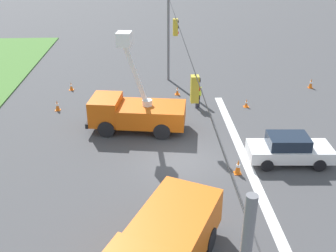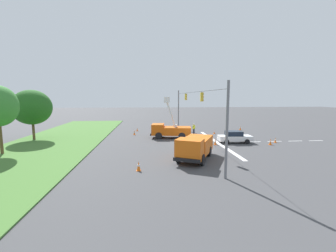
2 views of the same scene
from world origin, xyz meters
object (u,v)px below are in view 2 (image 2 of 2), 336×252
(road_worker, at_px, (194,128))
(traffic_cone_foreground_left, at_px, (275,140))
(traffic_cone_foreground_right, at_px, (137,129))
(sedan_white, at_px, (234,137))
(traffic_cone_lane_edge_b, at_px, (184,130))
(traffic_cone_far_right, at_px, (214,132))
(traffic_cone_mid_left, at_px, (270,142))
(tree_east, at_px, (32,107))
(traffic_cone_near_bucket, at_px, (240,128))
(traffic_cone_mid_right, at_px, (134,133))
(traffic_cone_far_left, at_px, (139,166))
(utility_truck_bucket_lift, at_px, (170,129))
(utility_truck_support_near, at_px, (195,147))
(traffic_cone_lane_edge_a, at_px, (215,142))

(road_worker, height_order, traffic_cone_foreground_left, road_worker)
(traffic_cone_foreground_left, relative_size, traffic_cone_foreground_right, 1.02)
(sedan_white, bearing_deg, traffic_cone_lane_edge_b, 27.17)
(traffic_cone_far_right, bearing_deg, traffic_cone_mid_left, -153.47)
(tree_east, distance_m, traffic_cone_near_bucket, 33.65)
(traffic_cone_mid_right, distance_m, traffic_cone_far_left, 17.78)
(utility_truck_bucket_lift, relative_size, sedan_white, 1.39)
(traffic_cone_near_bucket, relative_size, traffic_cone_lane_edge_b, 1.23)
(tree_east, distance_m, utility_truck_support_near, 23.80)
(tree_east, relative_size, utility_truck_bucket_lift, 1.14)
(utility_truck_bucket_lift, height_order, traffic_cone_mid_left, utility_truck_bucket_lift)
(tree_east, bearing_deg, traffic_cone_far_left, -133.96)
(road_worker, xyz_separation_m, traffic_cone_foreground_left, (-7.85, -9.35, -0.68))
(traffic_cone_foreground_right, relative_size, traffic_cone_mid_left, 0.82)
(road_worker, distance_m, traffic_cone_lane_edge_b, 2.91)
(traffic_cone_foreground_right, height_order, traffic_cone_far_right, traffic_cone_foreground_right)
(traffic_cone_far_left, xyz_separation_m, traffic_cone_far_right, (17.68, -11.65, -0.12))
(utility_truck_bucket_lift, xyz_separation_m, traffic_cone_lane_edge_a, (-5.27, -5.27, -0.87))
(sedan_white, height_order, traffic_cone_far_right, sedan_white)
(utility_truck_support_near, relative_size, traffic_cone_mid_left, 8.02)
(utility_truck_bucket_lift, bearing_deg, traffic_cone_far_right, -67.72)
(traffic_cone_lane_edge_a, relative_size, traffic_cone_lane_edge_b, 1.28)
(tree_east, height_order, traffic_cone_far_left, tree_east)
(tree_east, relative_size, traffic_cone_lane_edge_a, 8.75)
(utility_truck_support_near, bearing_deg, traffic_cone_foreground_right, 19.02)
(utility_truck_support_near, height_order, traffic_cone_far_left, utility_truck_support_near)
(utility_truck_bucket_lift, relative_size, traffic_cone_lane_edge_a, 7.64)
(road_worker, xyz_separation_m, traffic_cone_near_bucket, (3.47, -9.33, -0.62))
(utility_truck_bucket_lift, xyz_separation_m, traffic_cone_mid_left, (-5.95, -12.18, -0.87))
(traffic_cone_mid_right, bearing_deg, traffic_cone_mid_left, -117.43)
(utility_truck_bucket_lift, height_order, traffic_cone_foreground_left, utility_truck_bucket_lift)
(tree_east, xyz_separation_m, traffic_cone_foreground_left, (-4.76, -32.77, -4.27))
(traffic_cone_mid_left, xyz_separation_m, traffic_cone_mid_right, (9.12, 17.58, -0.03))
(tree_east, height_order, traffic_cone_near_bucket, tree_east)
(traffic_cone_mid_right, height_order, traffic_cone_far_right, traffic_cone_mid_right)
(traffic_cone_far_right, bearing_deg, tree_east, 96.47)
(road_worker, distance_m, traffic_cone_foreground_right, 10.18)
(traffic_cone_far_right, bearing_deg, traffic_cone_near_bucket, -59.29)
(traffic_cone_foreground_left, distance_m, traffic_cone_mid_right, 20.54)
(traffic_cone_foreground_left, relative_size, traffic_cone_far_right, 1.13)
(utility_truck_support_near, xyz_separation_m, traffic_cone_mid_right, (14.75, 6.70, -0.90))
(traffic_cone_lane_edge_a, height_order, traffic_cone_lane_edge_b, traffic_cone_lane_edge_a)
(traffic_cone_far_right, bearing_deg, traffic_cone_foreground_left, -142.73)
(utility_truck_support_near, height_order, traffic_cone_lane_edge_b, utility_truck_support_near)
(utility_truck_support_near, distance_m, road_worker, 15.04)
(traffic_cone_lane_edge_a, bearing_deg, sedan_white, -71.24)
(tree_east, height_order, traffic_cone_mid_left, tree_east)
(traffic_cone_lane_edge_a, height_order, traffic_cone_far_right, traffic_cone_lane_edge_a)
(traffic_cone_foreground_right, height_order, traffic_cone_mid_right, traffic_cone_mid_right)
(utility_truck_support_near, bearing_deg, sedan_white, -43.22)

